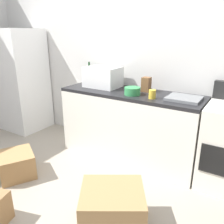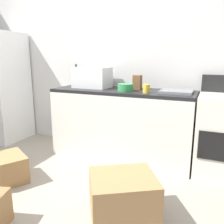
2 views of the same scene
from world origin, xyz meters
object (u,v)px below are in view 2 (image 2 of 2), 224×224
object	(u,v)px
wine_bottle	(76,77)
refrigerator	(1,87)
mixing_bowl	(126,88)
microwave	(92,77)
cardboard_box_medium	(123,197)
coffee_mug	(146,89)
knife_block	(137,82)
cardboard_box_large	(6,169)

from	to	relation	value
wine_bottle	refrigerator	bearing A→B (deg)	-167.69
refrigerator	mixing_bowl	bearing A→B (deg)	-1.78
microwave	cardboard_box_medium	bearing A→B (deg)	-53.16
coffee_mug	knife_block	world-z (taller)	knife_block
wine_bottle	mixing_bowl	xyz separation A→B (m)	(0.89, -0.34, -0.06)
refrigerator	coffee_mug	distance (m)	2.40
wine_bottle	cardboard_box_medium	bearing A→B (deg)	-47.52
wine_bottle	cardboard_box_medium	world-z (taller)	wine_bottle
refrigerator	cardboard_box_medium	distance (m)	2.82
knife_block	cardboard_box_large	distance (m)	1.83
knife_block	mixing_bowl	distance (m)	0.25
refrigerator	mixing_bowl	distance (m)	2.13
microwave	cardboard_box_large	world-z (taller)	microwave
wine_bottle	knife_block	world-z (taller)	wine_bottle
microwave	cardboard_box_large	bearing A→B (deg)	-110.85
cardboard_box_medium	coffee_mug	bearing A→B (deg)	95.96
refrigerator	mixing_bowl	xyz separation A→B (m)	(2.13, -0.07, 0.11)
microwave	cardboard_box_medium	size ratio (longest dim) A/B	0.87
coffee_mug	cardboard_box_medium	xyz separation A→B (m)	(0.11, -1.02, -0.77)
mixing_bowl	microwave	bearing A→B (deg)	162.46
refrigerator	wine_bottle	world-z (taller)	refrigerator
microwave	coffee_mug	distance (m)	0.84
wine_bottle	cardboard_box_medium	xyz separation A→B (m)	(1.27, -1.39, -0.83)
coffee_mug	cardboard_box_medium	distance (m)	1.28
cardboard_box_medium	wine_bottle	bearing A→B (deg)	132.48
refrigerator	wine_bottle	bearing A→B (deg)	12.31
coffee_mug	microwave	bearing A→B (deg)	165.76
refrigerator	cardboard_box_medium	bearing A→B (deg)	-24.02
knife_block	mixing_bowl	size ratio (longest dim) A/B	0.95
cardboard_box_medium	microwave	bearing A→B (deg)	126.84
coffee_mug	cardboard_box_medium	world-z (taller)	coffee_mug
knife_block	mixing_bowl	world-z (taller)	knife_block
microwave	coffee_mug	world-z (taller)	microwave
wine_bottle	cardboard_box_medium	size ratio (longest dim) A/B	0.57
wine_bottle	coffee_mug	size ratio (longest dim) A/B	3.00
refrigerator	knife_block	size ratio (longest dim) A/B	9.27
cardboard_box_large	mixing_bowl	bearing A→B (deg)	45.33
wine_bottle	cardboard_box_large	world-z (taller)	wine_bottle
microwave	knife_block	bearing A→B (deg)	5.94
wine_bottle	mixing_bowl	bearing A→B (deg)	-20.59
refrigerator	mixing_bowl	size ratio (longest dim) A/B	8.78
mixing_bowl	cardboard_box_medium	xyz separation A→B (m)	(0.38, -1.05, -0.76)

